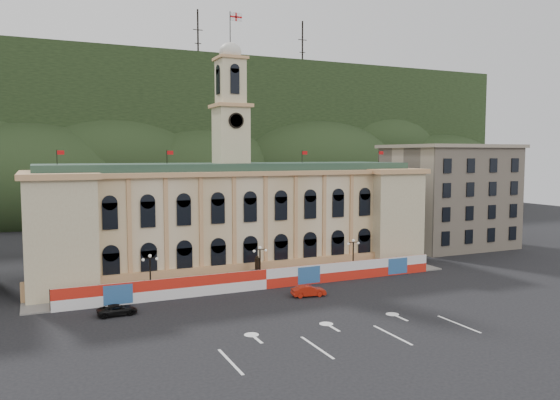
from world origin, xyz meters
name	(u,v)px	position (x,y,z in m)	size (l,w,h in m)	color
ground	(324,322)	(0.00, 0.00, 0.00)	(260.00, 260.00, 0.00)	black
lane_markings	(350,338)	(0.00, -5.00, 0.00)	(26.00, 10.00, 0.02)	white
hill_ridge	(128,146)	(0.03, 121.99, 19.48)	(230.00, 80.00, 64.00)	black
city_hall	(232,217)	(0.00, 27.63, 7.85)	(56.20, 17.60, 37.10)	beige
side_building_right	(449,196)	(43.00, 30.93, 9.33)	(21.00, 17.00, 18.60)	#C4AF97
hoarding_fence	(266,279)	(0.06, 15.07, 1.25)	(50.00, 0.44, 2.50)	red
pavement	(258,284)	(0.00, 17.75, 0.08)	(56.00, 5.50, 0.16)	slate
statue	(257,275)	(0.00, 18.00, 1.19)	(1.40, 1.40, 3.72)	#595651
lamp_left	(150,272)	(-14.00, 17.00, 3.07)	(1.96, 0.44, 5.15)	black
lamp_center	(260,262)	(0.00, 17.00, 3.07)	(1.96, 0.44, 5.15)	black
lamp_right	(353,254)	(14.00, 17.00, 3.07)	(1.96, 0.44, 5.15)	black
red_sedan	(309,291)	(3.22, 9.62, 0.67)	(4.25, 2.00, 1.35)	#A81B0C
black_suv	(117,310)	(-18.61, 11.12, 0.58)	(4.24, 2.08, 1.16)	black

